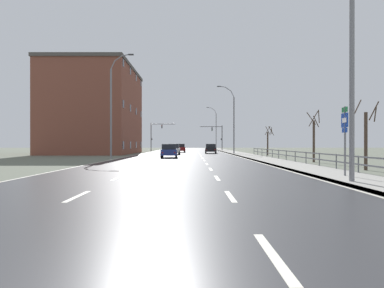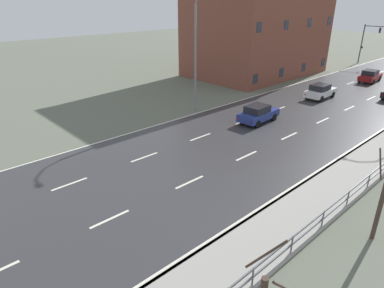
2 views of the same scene
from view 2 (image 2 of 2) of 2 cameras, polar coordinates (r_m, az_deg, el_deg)
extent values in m
cube|color=#5B6051|center=(40.63, 23.72, 7.01)|extent=(160.00, 160.00, 0.12)
cube|color=#303033|center=(51.59, 29.46, 9.24)|extent=(14.00, 120.00, 0.02)
cube|color=beige|center=(21.38, -20.03, -6.40)|extent=(0.16, 2.20, 0.01)
cube|color=beige|center=(23.57, -8.08, -2.22)|extent=(0.16, 2.20, 0.01)
cube|color=beige|center=(26.68, 1.43, 1.19)|extent=(0.16, 2.20, 0.01)
cube|color=beige|center=(30.44, 8.78, 3.81)|extent=(0.16, 2.20, 0.01)
cube|color=beige|center=(34.64, 14.46, 5.79)|extent=(0.16, 2.20, 0.01)
cube|color=beige|center=(39.13, 18.91, 7.29)|extent=(0.16, 2.20, 0.01)
cube|color=beige|center=(43.83, 22.44, 8.44)|extent=(0.16, 2.20, 0.01)
cube|color=beige|center=(48.67, 25.30, 9.34)|extent=(0.16, 2.20, 0.01)
cube|color=beige|center=(53.62, 27.64, 10.06)|extent=(0.16, 2.20, 0.01)
cube|color=beige|center=(58.65, 29.60, 10.65)|extent=(0.16, 2.20, 0.01)
cube|color=beige|center=(17.72, -13.76, -12.26)|extent=(0.16, 2.20, 0.01)
cube|color=beige|center=(20.30, -0.42, -6.49)|extent=(0.16, 2.20, 0.01)
cube|color=beige|center=(23.85, 9.24, -1.98)|extent=(0.16, 2.20, 0.01)
cube|color=beige|center=(27.99, 16.18, 1.32)|extent=(0.16, 2.20, 0.01)
cube|color=beige|center=(32.50, 21.28, 3.73)|extent=(0.16, 2.20, 0.01)
cube|color=beige|center=(37.25, 25.12, 5.52)|extent=(0.16, 2.20, 0.01)
cube|color=beige|center=(42.16, 28.10, 6.88)|extent=(0.16, 2.20, 0.01)
cube|color=beige|center=(54.02, 22.63, 11.02)|extent=(0.16, 120.00, 0.01)
cube|color=#515459|center=(17.30, 21.49, -10.63)|extent=(0.06, 37.46, 0.08)
cube|color=#515459|center=(17.51, 21.30, -11.72)|extent=(0.06, 37.46, 0.08)
cylinder|color=#515459|center=(13.84, 10.25, -21.44)|extent=(0.07, 0.07, 1.00)
cylinder|color=#515459|center=(15.57, 16.55, -16.15)|extent=(0.07, 0.07, 1.00)
cylinder|color=#515459|center=(17.54, 21.27, -11.85)|extent=(0.07, 0.07, 1.00)
cylinder|color=#515459|center=(19.68, 24.90, -8.40)|extent=(0.07, 0.07, 1.00)
cylinder|color=#515459|center=(21.94, 27.75, -5.62)|extent=(0.07, 0.07, 1.00)
cylinder|color=slate|center=(31.94, 0.58, 13.98)|extent=(0.20, 0.20, 9.68)
cylinder|color=#38383A|center=(64.23, 26.80, 14.90)|extent=(0.18, 0.18, 6.20)
cylinder|color=#38383A|center=(63.06, 29.60, 16.91)|extent=(5.35, 0.12, 0.12)
cube|color=black|center=(63.19, 29.26, 16.47)|extent=(0.20, 0.28, 0.80)
sphere|color=red|center=(63.02, 29.26, 16.70)|extent=(0.14, 0.14, 0.14)
sphere|color=#2D2D2D|center=(63.04, 29.21, 16.47)|extent=(0.14, 0.14, 0.14)
sphere|color=#2D2D2D|center=(63.06, 29.16, 16.24)|extent=(0.14, 0.14, 0.14)
cube|color=black|center=(64.17, 26.88, 14.42)|extent=(0.18, 0.12, 0.32)
cylinder|color=black|center=(42.16, 29.68, 7.00)|extent=(0.25, 0.67, 0.66)
cube|color=red|center=(41.34, 29.56, 7.21)|extent=(0.16, 0.05, 0.14)
cube|color=navy|center=(30.39, 11.20, 4.86)|extent=(1.93, 4.17, 0.64)
cube|color=black|center=(30.00, 11.02, 5.87)|extent=(1.64, 2.06, 0.60)
cube|color=slate|center=(30.77, 12.03, 6.20)|extent=(1.41, 0.14, 0.51)
cylinder|color=black|center=(31.11, 13.71, 4.44)|extent=(0.25, 0.67, 0.66)
cylinder|color=black|center=(31.92, 11.25, 5.16)|extent=(0.25, 0.67, 0.66)
cylinder|color=black|center=(29.07, 11.04, 3.33)|extent=(0.25, 0.67, 0.66)
cylinder|color=black|center=(29.94, 8.49, 4.11)|extent=(0.25, 0.67, 0.66)
cube|color=red|center=(29.17, 7.86, 4.29)|extent=(0.16, 0.05, 0.14)
cube|color=red|center=(28.45, 9.97, 3.64)|extent=(0.16, 0.05, 0.14)
cube|color=silver|center=(39.72, 20.95, 8.17)|extent=(1.77, 4.10, 0.64)
cube|color=black|center=(39.36, 20.91, 8.99)|extent=(1.56, 2.00, 0.60)
cube|color=slate|center=(40.19, 21.54, 9.14)|extent=(1.40, 0.08, 0.51)
cylinder|color=black|center=(40.59, 22.73, 7.73)|extent=(0.22, 0.66, 0.66)
cylinder|color=black|center=(41.25, 20.71, 8.28)|extent=(0.22, 0.66, 0.66)
cylinder|color=black|center=(38.35, 21.06, 7.14)|extent=(0.22, 0.66, 0.66)
cylinder|color=black|center=(39.05, 18.96, 7.72)|extent=(0.22, 0.66, 0.66)
cube|color=red|center=(38.26, 18.65, 7.95)|extent=(0.16, 0.04, 0.14)
cube|color=red|center=(37.67, 20.39, 7.47)|extent=(0.16, 0.04, 0.14)
cube|color=maroon|center=(50.38, 27.95, 10.02)|extent=(1.98, 4.19, 0.64)
cube|color=black|center=(50.03, 28.00, 10.66)|extent=(1.67, 2.08, 0.60)
cube|color=slate|center=(50.93, 28.33, 10.77)|extent=(1.41, 0.16, 0.51)
cylinder|color=black|center=(51.43, 29.18, 9.64)|extent=(0.26, 0.67, 0.66)
cylinder|color=black|center=(51.86, 27.48, 10.06)|extent=(0.26, 0.67, 0.66)
cylinder|color=black|center=(49.02, 28.31, 9.25)|extent=(0.26, 0.67, 0.66)
cylinder|color=black|center=(49.48, 26.54, 9.69)|extent=(0.26, 0.67, 0.66)
cube|color=red|center=(48.66, 26.47, 9.90)|extent=(0.16, 0.05, 0.14)
cube|color=red|center=(48.29, 27.94, 9.53)|extent=(0.16, 0.05, 0.14)
cube|color=brown|center=(50.08, 11.13, 19.28)|extent=(12.39, 18.48, 13.48)
cube|color=#282D38|center=(40.77, 10.69, 10.78)|extent=(0.04, 0.90, 1.10)
cube|color=#282D38|center=(45.09, 14.91, 11.62)|extent=(0.04, 0.90, 1.10)
cube|color=#282D38|center=(49.62, 18.41, 12.26)|extent=(0.04, 0.90, 1.10)
cube|color=#282D38|center=(54.30, 21.32, 12.77)|extent=(0.04, 0.90, 1.10)
cube|color=#282D38|center=(39.92, 11.33, 18.82)|extent=(0.04, 0.90, 1.10)
cube|color=#282D38|center=(44.33, 15.73, 18.87)|extent=(0.04, 0.90, 1.10)
cube|color=#282D38|center=(48.93, 19.31, 18.84)|extent=(0.04, 0.90, 1.10)
cube|color=#282D38|center=(53.66, 22.26, 18.76)|extent=(0.04, 0.90, 1.10)
cylinder|color=#423328|center=(9.34, 15.11, -22.35)|extent=(0.10, 1.05, 1.08)
cylinder|color=#423328|center=(9.70, 12.48, -17.78)|extent=(0.85, 0.72, 1.09)
cylinder|color=#423328|center=(17.20, 29.34, -8.97)|extent=(0.20, 0.20, 3.64)
cylinder|color=#423328|center=(16.15, 29.32, -2.98)|extent=(0.58, 0.74, 1.15)
camera|label=1|loc=(22.12, -79.14, -20.26)|focal=31.38mm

